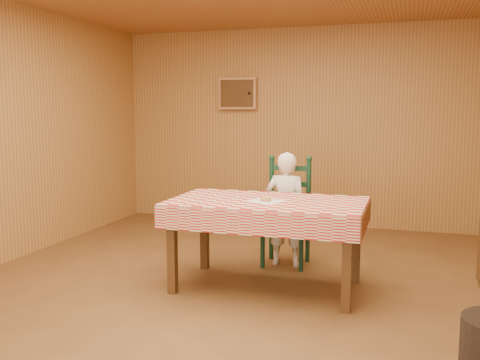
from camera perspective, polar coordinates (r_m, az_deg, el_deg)
name	(u,v)px	position (r m, az deg, el deg)	size (l,w,h in m)	color
ground	(233,297)	(4.51, -0.79, -12.39)	(6.00, 6.00, 0.00)	brown
cabin_walls	(251,76)	(4.75, 1.20, 11.03)	(5.10, 6.05, 2.65)	#B17E40
dining_table	(267,210)	(4.56, 2.92, -3.19)	(1.66, 0.96, 0.77)	#513215
ladder_chair	(287,214)	(5.35, 5.05, -3.62)	(0.44, 0.40, 1.08)	#10311D
seated_child	(286,209)	(5.28, 4.92, -3.11)	(0.41, 0.27, 1.12)	white
napkin	(266,201)	(4.50, 2.77, -2.25)	(0.26, 0.26, 0.00)	white
donut	(266,199)	(4.50, 2.77, -2.03)	(0.09, 0.09, 0.03)	#C79147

